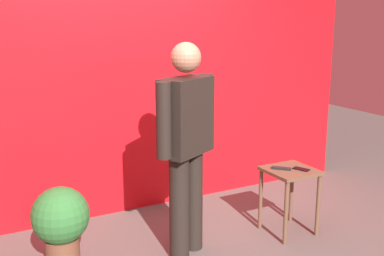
# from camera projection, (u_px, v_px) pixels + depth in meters

# --- Properties ---
(back_wall_red) EXTENTS (5.05, 0.12, 3.32)m
(back_wall_red) POSITION_uv_depth(u_px,v_px,m) (135.00, 45.00, 4.68)
(back_wall_red) COLOR red
(back_wall_red) RESTS_ON ground_plane
(standing_person) EXTENTS (0.66, 0.42, 1.75)m
(standing_person) POSITION_uv_depth(u_px,v_px,m) (186.00, 139.00, 3.84)
(standing_person) COLOR black
(standing_person) RESTS_ON ground_plane
(side_table) EXTENTS (0.42, 0.42, 0.60)m
(side_table) POSITION_uv_depth(u_px,v_px,m) (290.00, 182.00, 4.33)
(side_table) COLOR brown
(side_table) RESTS_ON ground_plane
(cell_phone) EXTENTS (0.12, 0.16, 0.01)m
(cell_phone) POSITION_uv_depth(u_px,v_px,m) (301.00, 169.00, 4.29)
(cell_phone) COLOR black
(cell_phone) RESTS_ON side_table
(tv_remote) EXTENTS (0.15, 0.15, 0.02)m
(tv_remote) POSITION_uv_depth(u_px,v_px,m) (281.00, 168.00, 4.30)
(tv_remote) COLOR black
(tv_remote) RESTS_ON side_table
(potted_plant) EXTENTS (0.44, 0.44, 0.69)m
(potted_plant) POSITION_uv_depth(u_px,v_px,m) (61.00, 223.00, 3.66)
(potted_plant) COLOR brown
(potted_plant) RESTS_ON ground_plane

